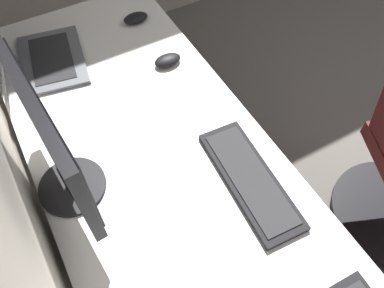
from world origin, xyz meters
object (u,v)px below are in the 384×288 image
monitor_secondary (50,140)px  mouse_main (136,18)px  drawer_pedestal (171,240)px  keyboard_spare (250,179)px  mouse_spare (168,60)px  laptop_leftmost (32,54)px

monitor_secondary → mouse_main: monitor_secondary is taller
drawer_pedestal → monitor_secondary: monitor_secondary is taller
keyboard_spare → mouse_main: bearing=-1.0°
mouse_main → mouse_spare: (-0.29, -0.00, 0.00)m
drawer_pedestal → mouse_spare: size_ratio=6.68×
monitor_secondary → mouse_main: bearing=-37.9°
laptop_leftmost → mouse_spare: 0.50m
monitor_secondary → mouse_main: 0.82m
laptop_leftmost → mouse_main: 0.44m
monitor_secondary → keyboard_spare: monitor_secondary is taller
mouse_spare → mouse_main: bearing=0.2°
laptop_leftmost → keyboard_spare: size_ratio=0.88×
mouse_main → mouse_spare: size_ratio=1.00×
monitor_secondary → keyboard_spare: size_ratio=1.17×
laptop_leftmost → keyboard_spare: (-0.81, -0.42, -0.04)m
laptop_leftmost → keyboard_spare: laptop_leftmost is taller
drawer_pedestal → laptop_leftmost: 0.86m
drawer_pedestal → laptop_leftmost: bearing=14.1°
laptop_leftmost → mouse_main: (0.05, -0.43, -0.04)m
monitor_secondary → mouse_spare: 0.63m
monitor_secondary → keyboard_spare: bearing=-116.9°
drawer_pedestal → laptop_leftmost: laptop_leftmost is taller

